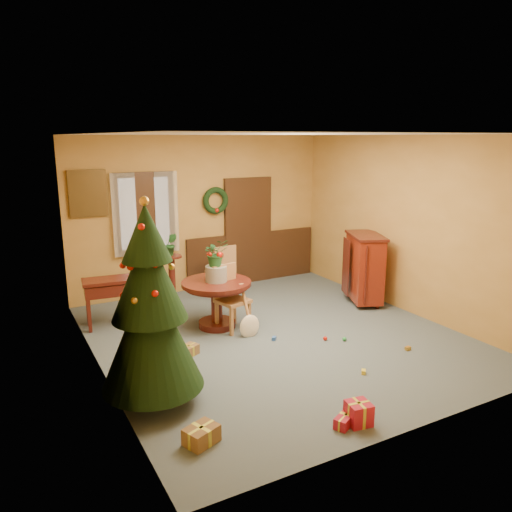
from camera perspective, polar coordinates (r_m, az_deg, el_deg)
room_envelope at (r=9.57m, az=-4.88°, el=2.87°), size 5.50×5.50×5.50m
dining_table at (r=7.66m, az=-4.53°, el=-4.48°), size 1.07×1.07×0.73m
urn at (r=7.56m, az=-4.58°, el=-2.03°), size 0.33×0.33×0.24m
centerpiece_plant at (r=7.48m, az=-4.62°, el=0.37°), size 0.37×0.32×0.41m
chair_near at (r=7.58m, az=-3.06°, el=-4.50°), size 0.52×0.52×0.99m
chair_far at (r=9.01m, az=-3.87°, el=-1.60°), size 0.46×0.46×0.99m
guitar at (r=7.32m, az=-0.75°, el=-6.45°), size 0.38×0.52×0.73m
plant_stand at (r=8.63m, az=-9.58°, el=-2.17°), size 0.36×0.36×0.92m
stand_plant at (r=8.50m, az=-9.72°, el=1.33°), size 0.25×0.22×0.39m
christmas_tree at (r=5.43m, az=-12.04°, el=-5.98°), size 1.11×1.11×2.29m
writing_desk at (r=7.97m, az=-16.14°, el=-3.79°), size 0.90×0.52×0.76m
sideboard at (r=8.93m, az=12.30°, el=-1.17°), size 0.85×1.08×1.23m
gift_a at (r=5.10m, az=-6.26°, el=-19.67°), size 0.38×0.33×0.17m
gift_b at (r=5.44m, az=11.64°, el=-17.19°), size 0.27×0.27×0.24m
gift_c at (r=6.89m, az=-7.68°, el=-10.62°), size 0.30×0.27×0.14m
gift_d at (r=5.43m, az=10.24°, el=-17.89°), size 0.35×0.26×0.12m
toy_a at (r=7.32m, az=2.08°, el=-9.39°), size 0.09×0.09×0.05m
toy_b at (r=7.39m, az=10.06°, el=-9.32°), size 0.06×0.06×0.06m
toy_c at (r=6.49m, az=12.19°, el=-12.81°), size 0.09×0.09×0.05m
toy_d at (r=7.37m, az=7.92°, el=-9.31°), size 0.06×0.06×0.06m
toy_e at (r=7.30m, az=16.96°, el=-10.06°), size 0.08×0.06×0.05m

